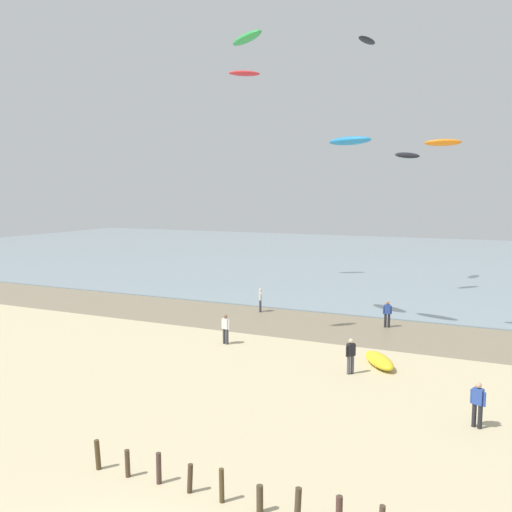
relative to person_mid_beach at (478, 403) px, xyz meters
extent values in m
cube|color=#84755B|center=(-7.34, 11.99, -0.91)|extent=(120.00, 7.31, 0.01)
cube|color=#7F939E|center=(-7.34, 50.65, -0.87)|extent=(160.00, 70.00, 0.10)
cylinder|color=#493A22|center=(-10.60, -8.00, -0.45)|extent=(0.20, 0.17, 0.95)
cylinder|color=#483826|center=(-9.48, -7.98, -0.50)|extent=(0.17, 0.15, 0.84)
cylinder|color=#47342C|center=(-8.41, -7.89, -0.46)|extent=(0.18, 0.19, 0.93)
cylinder|color=#433324|center=(-7.32, -7.94, -0.49)|extent=(0.18, 0.16, 0.86)
cylinder|color=#4A3D24|center=(-6.27, -7.98, -0.44)|extent=(0.16, 0.15, 0.97)
cylinder|color=#453828|center=(-5.12, -7.99, -0.54)|extent=(0.19, 0.19, 0.76)
cylinder|color=#443827|center=(-4.08, -7.88, -0.48)|extent=(0.20, 0.21, 0.89)
cylinder|color=#232328|center=(0.10, -0.04, -0.48)|extent=(0.16, 0.16, 0.88)
cylinder|color=#232328|center=(-0.10, 0.04, -0.48)|extent=(0.16, 0.16, 0.88)
cube|color=#2D4CA5|center=(0.00, 0.00, 0.26)|extent=(0.42, 0.34, 0.60)
sphere|color=tan|center=(0.00, 0.00, 0.68)|extent=(0.22, 0.22, 0.22)
cylinder|color=#2D4CA5|center=(0.22, -0.09, 0.21)|extent=(0.09, 0.09, 0.52)
cylinder|color=#2D4CA5|center=(-0.22, 0.09, 0.21)|extent=(0.09, 0.09, 0.52)
cylinder|color=#4C4C56|center=(-5.71, 3.73, -0.48)|extent=(0.16, 0.16, 0.88)
cylinder|color=#4C4C56|center=(-5.58, 3.91, -0.48)|extent=(0.16, 0.16, 0.88)
cube|color=black|center=(-5.65, 3.82, 0.26)|extent=(0.39, 0.42, 0.60)
sphere|color=beige|center=(-5.65, 3.82, 0.68)|extent=(0.22, 0.22, 0.22)
cylinder|color=black|center=(-5.79, 3.63, 0.21)|extent=(0.09, 0.09, 0.52)
cylinder|color=black|center=(-5.50, 4.01, 0.21)|extent=(0.09, 0.09, 0.52)
cylinder|color=#232328|center=(-5.61, 13.50, -0.48)|extent=(0.16, 0.16, 0.88)
cylinder|color=#232328|center=(-5.81, 13.43, -0.48)|extent=(0.16, 0.16, 0.88)
cube|color=#2D4CA5|center=(-5.71, 13.46, 0.26)|extent=(0.41, 0.32, 0.60)
sphere|color=#9E7051|center=(-5.71, 13.46, 0.68)|extent=(0.22, 0.22, 0.22)
cylinder|color=#2D4CA5|center=(-5.48, 13.54, 0.21)|extent=(0.09, 0.09, 0.52)
cylinder|color=#2D4CA5|center=(-5.94, 13.39, 0.21)|extent=(0.09, 0.09, 0.52)
cylinder|color=#383842|center=(-13.48, 5.87, -0.48)|extent=(0.16, 0.16, 0.88)
cylinder|color=#383842|center=(-13.26, 5.83, -0.48)|extent=(0.16, 0.16, 0.88)
cube|color=white|center=(-13.37, 5.85, 0.26)|extent=(0.40, 0.29, 0.60)
sphere|color=brown|center=(-13.37, 5.85, 0.68)|extent=(0.22, 0.22, 0.22)
cylinder|color=white|center=(-13.60, 5.90, 0.21)|extent=(0.09, 0.09, 0.52)
cylinder|color=white|center=(-13.13, 5.80, 0.21)|extent=(0.09, 0.09, 0.52)
cylinder|color=#383842|center=(-14.87, 14.12, -0.48)|extent=(0.16, 0.16, 0.88)
cylinder|color=#383842|center=(-14.95, 14.32, -0.48)|extent=(0.16, 0.16, 0.88)
cube|color=white|center=(-14.91, 14.22, 0.26)|extent=(0.34, 0.42, 0.60)
sphere|color=beige|center=(-14.91, 14.22, 0.68)|extent=(0.22, 0.22, 0.22)
cylinder|color=white|center=(-14.82, 14.00, 0.21)|extent=(0.09, 0.09, 0.52)
cylinder|color=white|center=(-15.00, 14.45, 0.21)|extent=(0.09, 0.09, 0.52)
ellipsoid|color=yellow|center=(-4.65, 5.58, -0.64)|extent=(2.33, 2.86, 0.55)
ellipsoid|color=green|center=(-14.10, 10.28, 17.04)|extent=(3.28, 2.84, 0.78)
ellipsoid|color=black|center=(-6.54, 25.25, 10.73)|extent=(2.34, 2.52, 0.72)
ellipsoid|color=orange|center=(-2.65, 12.22, 10.47)|extent=(2.07, 0.83, 0.52)
ellipsoid|color=#2384D1|center=(-7.97, 11.86, 10.76)|extent=(3.15, 1.99, 0.59)
ellipsoid|color=black|center=(-10.60, 27.34, 20.83)|extent=(1.48, 2.90, 0.50)
ellipsoid|color=red|center=(-21.77, 26.00, 18.79)|extent=(2.99, 2.37, 0.48)
camera|label=1|loc=(0.23, -20.09, 7.54)|focal=37.08mm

